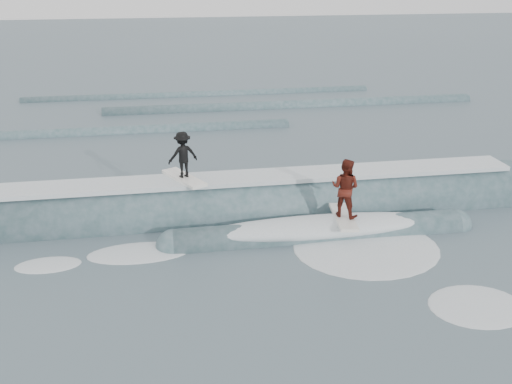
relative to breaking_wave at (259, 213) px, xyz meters
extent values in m
plane|color=#435661|center=(-0.21, -3.09, -0.04)|extent=(160.00, 160.00, 0.00)
cylinder|color=#335256|center=(-0.21, 0.26, -0.04)|extent=(20.33, 2.31, 2.31)
cylinder|color=#335256|center=(1.59, -1.94, -0.04)|extent=(9.00, 1.06, 1.06)
sphere|color=#335256|center=(-2.91, -1.94, -0.04)|extent=(1.06, 1.06, 1.06)
sphere|color=#335256|center=(6.09, -1.94, -0.04)|extent=(1.06, 1.06, 1.06)
cube|color=white|center=(-0.21, 0.26, 1.19)|extent=(18.00, 1.30, 0.14)
ellipsoid|color=white|center=(1.59, -1.94, 0.26)|extent=(7.60, 1.30, 0.60)
cube|color=white|center=(-2.43, 0.26, 1.31)|extent=(1.41, 2.03, 0.10)
imported|color=black|center=(-2.43, 0.26, 2.11)|extent=(1.09, 0.82, 1.51)
cube|color=silver|center=(2.32, -1.94, 0.54)|extent=(0.77, 2.05, 0.10)
imported|color=#4E160E|center=(2.32, -1.94, 1.50)|extent=(1.12, 1.10, 1.83)
ellipsoid|color=white|center=(4.34, -6.39, -0.04)|extent=(2.44, 1.66, 0.10)
ellipsoid|color=white|center=(-3.91, -2.18, -0.04)|extent=(2.62, 1.79, 0.10)
ellipsoid|color=white|center=(2.73, -2.94, -0.04)|extent=(4.57, 3.12, 0.10)
ellipsoid|color=white|center=(-6.41, -2.49, -0.04)|extent=(1.78, 1.22, 0.10)
cylinder|color=#335256|center=(-7.56, 10.91, -0.04)|extent=(22.00, 0.70, 0.70)
cylinder|color=#335256|center=(4.70, 14.91, -0.04)|extent=(22.00, 0.80, 0.80)
cylinder|color=#335256|center=(-0.46, 18.91, -0.04)|extent=(22.00, 0.60, 0.60)
camera|label=1|loc=(-3.01, -17.28, 7.79)|focal=40.00mm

